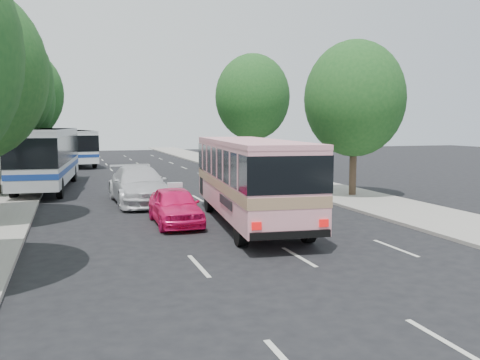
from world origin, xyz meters
name	(u,v)px	position (x,y,z in m)	size (l,w,h in m)	color
ground	(242,244)	(0.00, 0.00, 0.00)	(120.00, 120.00, 0.00)	black
sidewalk_left	(14,182)	(-8.50, 20.00, 0.07)	(4.00, 90.00, 0.15)	#9E998E
sidewalk_right	(264,174)	(8.50, 20.00, 0.06)	(4.00, 90.00, 0.12)	#9E998E
tree_left_d	(12,95)	(-8.52, 21.94, 5.63)	(5.52, 5.52, 8.60)	#38281E
tree_left_e	(24,90)	(-8.42, 29.94, 6.43)	(6.30, 6.30, 9.82)	#38281E
tree_left_f	(29,100)	(-8.62, 37.94, 6.00)	(5.88, 5.88, 9.16)	#38281E
tree_right_near	(357,95)	(8.78, 7.94, 5.20)	(5.10, 5.10, 7.95)	#38281E
tree_right_far	(254,94)	(9.08, 23.94, 6.12)	(6.00, 6.00, 9.35)	#38281E
pink_bus	(250,172)	(1.30, 2.97, 1.96)	(3.56, 10.09, 3.15)	pink
pink_taxi	(175,206)	(-1.38, 3.77, 0.69)	(1.64, 4.08, 1.39)	#F91569
white_pickup	(139,185)	(-2.00, 9.35, 0.86)	(2.40, 5.90, 1.71)	silver
tour_coach_front	(47,153)	(-6.30, 16.37, 2.09)	(3.55, 11.78, 3.47)	silver
tour_coach_rear	(76,144)	(-4.50, 33.71, 1.91)	(3.45, 10.79, 3.17)	white
taxi_roof_sign	(175,185)	(-1.38, 3.77, 1.48)	(0.55, 0.18, 0.18)	silver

